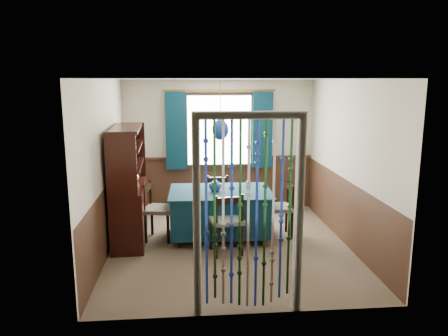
{
  "coord_description": "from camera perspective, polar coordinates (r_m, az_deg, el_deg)",
  "views": [
    {
      "loc": [
        -0.64,
        -6.28,
        2.48
      ],
      "look_at": [
        -0.05,
        0.34,
        1.14
      ],
      "focal_mm": 35.0,
      "sensor_mm": 36.0,
      "label": 1
    }
  ],
  "objects": [
    {
      "name": "wainscot_front",
      "position": [
        4.77,
        3.19,
        -13.16
      ],
      "size": [
        3.6,
        0.0,
        3.6
      ],
      "primitive_type": "plane",
      "rotation": [
        -1.57,
        0.0,
        0.0
      ],
      "color": "#3A2216",
      "rests_on": "ground"
    },
    {
      "name": "wall_back",
      "position": [
        8.4,
        -0.64,
        2.96
      ],
      "size": [
        3.6,
        0.0,
        3.6
      ],
      "primitive_type": "plane",
      "rotation": [
        1.57,
        0.0,
        0.0
      ],
      "color": "#C0B69D",
      "rests_on": "ground"
    },
    {
      "name": "wall_left",
      "position": [
        6.5,
        -15.24,
        0.07
      ],
      "size": [
        0.0,
        4.0,
        4.0
      ],
      "primitive_type": "plane",
      "rotation": [
        1.57,
        0.0,
        1.57
      ],
      "color": "#C0B69D",
      "rests_on": "ground"
    },
    {
      "name": "window",
      "position": [
        8.31,
        -0.62,
        4.95
      ],
      "size": [
        1.32,
        0.12,
        1.42
      ],
      "primitive_type": "cube",
      "color": "black",
      "rests_on": "wall_back"
    },
    {
      "name": "doorway",
      "position": [
        4.62,
        3.18,
        -6.71
      ],
      "size": [
        1.16,
        0.12,
        2.18
      ],
      "primitive_type": null,
      "color": "silver",
      "rests_on": "ground"
    },
    {
      "name": "wainscot_right",
      "position": [
        7.02,
        15.45,
        -5.44
      ],
      "size": [
        0.0,
        4.0,
        4.0
      ],
      "primitive_type": "plane",
      "rotation": [
        1.57,
        0.0,
        -1.57
      ],
      "color": "#3A2216",
      "rests_on": "ground"
    },
    {
      "name": "chair_right",
      "position": [
        7.1,
        7.48,
        -5.19
      ],
      "size": [
        0.42,
        0.44,
        0.88
      ],
      "rotation": [
        0.0,
        0.0,
        1.59
      ],
      "color": "black",
      "rests_on": "floor"
    },
    {
      "name": "floor",
      "position": [
        6.78,
        0.71,
        -10.07
      ],
      "size": [
        4.0,
        4.0,
        0.0
      ],
      "primitive_type": "plane",
      "color": "brown",
      "rests_on": "ground"
    },
    {
      "name": "vase_sideboard",
      "position": [
        7.11,
        -11.76,
        -0.89
      ],
      "size": [
        0.25,
        0.25,
        0.2
      ],
      "primitive_type": "imported",
      "rotation": [
        0.0,
        0.0,
        -0.33
      ],
      "color": "beige",
      "rests_on": "sideboard"
    },
    {
      "name": "ceiling",
      "position": [
        6.31,
        0.77,
        11.55
      ],
      "size": [
        4.0,
        4.0,
        0.0
      ],
      "primitive_type": "plane",
      "rotation": [
        3.14,
        0.0,
        0.0
      ],
      "color": "silver",
      "rests_on": "ground"
    },
    {
      "name": "wainscot_back",
      "position": [
        8.52,
        -0.63,
        -2.05
      ],
      "size": [
        3.6,
        0.0,
        3.6
      ],
      "primitive_type": "plane",
      "rotation": [
        1.57,
        0.0,
        0.0
      ],
      "color": "#3A2216",
      "rests_on": "ground"
    },
    {
      "name": "sideboard",
      "position": [
        6.96,
        -12.36,
        -4.41
      ],
      "size": [
        0.53,
        1.39,
        1.79
      ],
      "rotation": [
        0.0,
        0.0,
        0.04
      ],
      "color": "black",
      "rests_on": "floor"
    },
    {
      "name": "wainscot_left",
      "position": [
        6.68,
        -14.78,
        -6.25
      ],
      "size": [
        0.0,
        4.0,
        4.0
      ],
      "primitive_type": "plane",
      "rotation": [
        1.57,
        0.0,
        1.57
      ],
      "color": "#3A2216",
      "rests_on": "ground"
    },
    {
      "name": "wall_front",
      "position": [
        4.5,
        3.32,
        -4.52
      ],
      "size": [
        3.6,
        0.0,
        3.6
      ],
      "primitive_type": "plane",
      "rotation": [
        -1.57,
        0.0,
        0.0
      ],
      "color": "#C0B69D",
      "rests_on": "ground"
    },
    {
      "name": "chair_near",
      "position": [
        6.32,
        0.35,
        -6.97
      ],
      "size": [
        0.52,
        0.5,
        0.92
      ],
      "rotation": [
        0.0,
        0.0,
        0.15
      ],
      "color": "black",
      "rests_on": "floor"
    },
    {
      "name": "dining_table",
      "position": [
        6.98,
        -0.46,
        -5.59
      ],
      "size": [
        1.63,
        1.15,
        0.77
      ],
      "rotation": [
        0.0,
        0.0,
        -0.03
      ],
      "color": "#0A2836",
      "rests_on": "floor"
    },
    {
      "name": "pendant_lamp",
      "position": [
        6.71,
        -0.48,
        5.05
      ],
      "size": [
        0.26,
        0.26,
        0.92
      ],
      "color": "olive",
      "rests_on": "ceiling"
    },
    {
      "name": "vase_table",
      "position": [
        6.87,
        -1.17,
        -2.23
      ],
      "size": [
        0.19,
        0.19,
        0.19
      ],
      "primitive_type": "imported",
      "rotation": [
        0.0,
        0.0,
        -0.06
      ],
      "color": "navy",
      "rests_on": "dining_table"
    },
    {
      "name": "bowl_shelf",
      "position": [
        6.62,
        -12.29,
        0.4
      ],
      "size": [
        0.21,
        0.21,
        0.05
      ],
      "primitive_type": "imported",
      "rotation": [
        0.0,
        0.0,
        0.07
      ],
      "color": "beige",
      "rests_on": "sideboard"
    },
    {
      "name": "chair_far",
      "position": [
        7.61,
        -0.81,
        -4.11
      ],
      "size": [
        0.42,
        0.41,
        0.84
      ],
      "rotation": [
        0.0,
        0.0,
        3.12
      ],
      "color": "black",
      "rests_on": "floor"
    },
    {
      "name": "wall_right",
      "position": [
        6.85,
        15.89,
        0.59
      ],
      "size": [
        0.0,
        4.0,
        4.0
      ],
      "primitive_type": "plane",
      "rotation": [
        1.57,
        0.0,
        -1.57
      ],
      "color": "#C0B69D",
      "rests_on": "ground"
    },
    {
      "name": "chair_left",
      "position": [
        6.97,
        -8.69,
        -5.39
      ],
      "size": [
        0.51,
        0.52,
        0.91
      ],
      "rotation": [
        0.0,
        0.0,
        -1.76
      ],
      "color": "black",
      "rests_on": "floor"
    }
  ]
}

